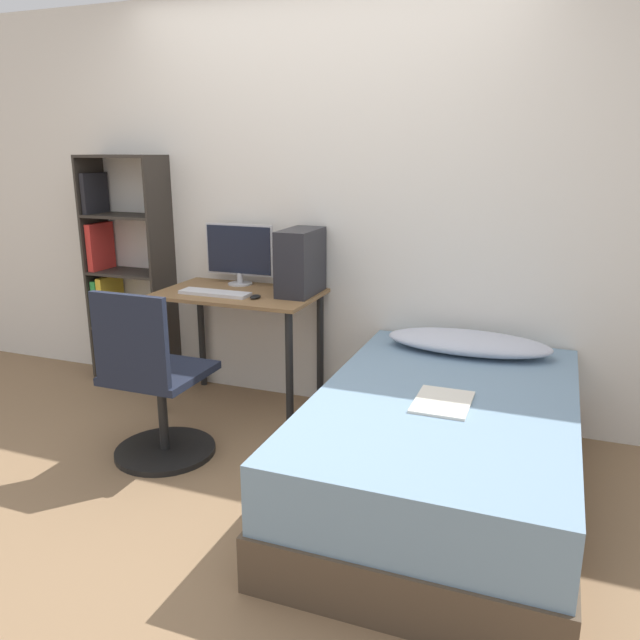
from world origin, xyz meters
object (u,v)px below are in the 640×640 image
at_px(office_chair, 155,394).
at_px(bed, 443,448).
at_px(monitor, 239,252).
at_px(keyboard, 215,293).
at_px(pc_tower, 301,262).
at_px(bookshelf, 121,280).

bearing_deg(office_chair, bed, 5.51).
bearing_deg(office_chair, monitor, 90.01).
height_order(monitor, keyboard, monitor).
relative_size(monitor, keyboard, 1.07).
xyz_separation_m(office_chair, pc_tower, (0.47, 0.87, 0.59)).
bearing_deg(pc_tower, bookshelf, 177.36).
bearing_deg(monitor, pc_tower, -12.64).
bearing_deg(keyboard, monitor, 89.30).
height_order(monitor, pc_tower, same).
bearing_deg(office_chair, keyboard, 90.35).
height_order(bookshelf, keyboard, bookshelf).
height_order(bed, keyboard, keyboard).
distance_m(monitor, pc_tower, 0.48).
bearing_deg(bookshelf, monitor, 2.64).
relative_size(bookshelf, bed, 0.84).
relative_size(bed, monitor, 3.96).
relative_size(office_chair, bed, 0.50).
xyz_separation_m(monitor, keyboard, (-0.00, -0.31, -0.20)).
height_order(office_chair, keyboard, office_chair).
bearing_deg(keyboard, bed, -19.16).
relative_size(office_chair, monitor, 2.00).
bearing_deg(pc_tower, monitor, 167.36).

